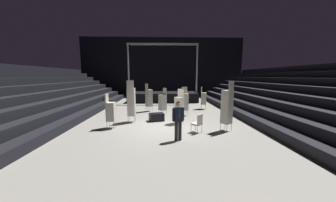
{
  "coord_description": "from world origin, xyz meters",
  "views": [
    {
      "loc": [
        -0.11,
        -9.25,
        2.8
      ],
      "look_at": [
        0.24,
        0.51,
        1.4
      ],
      "focal_mm": 18.49,
      "sensor_mm": 36.0,
      "label": 1
    }
  ],
  "objects_px": {
    "chair_stack_front_right": "(227,107)",
    "chair_stack_rear_left": "(179,106)",
    "chair_stack_mid_right": "(163,102)",
    "man_with_tie": "(178,118)",
    "chair_stack_rear_centre": "(204,98)",
    "loose_chair_near_man": "(198,122)",
    "equipment_road_case": "(157,117)",
    "chair_stack_mid_centre": "(185,101)",
    "chair_stack_front_left": "(149,98)",
    "chair_stack_mid_left": "(111,111)",
    "chair_stack_rear_right": "(131,102)",
    "stage_riser": "(163,96)"
  },
  "relations": [
    {
      "from": "chair_stack_front_right",
      "to": "chair_stack_rear_left",
      "type": "distance_m",
      "value": 2.77
    },
    {
      "from": "chair_stack_mid_right",
      "to": "chair_stack_front_right",
      "type": "bearing_deg",
      "value": -171.85
    },
    {
      "from": "man_with_tie",
      "to": "chair_stack_rear_left",
      "type": "height_order",
      "value": "chair_stack_rear_left"
    },
    {
      "from": "man_with_tie",
      "to": "chair_stack_rear_left",
      "type": "relative_size",
      "value": 0.86
    },
    {
      "from": "man_with_tie",
      "to": "chair_stack_mid_right",
      "type": "xyz_separation_m",
      "value": [
        -0.66,
        4.94,
        -0.01
      ]
    },
    {
      "from": "chair_stack_rear_centre",
      "to": "loose_chair_near_man",
      "type": "xyz_separation_m",
      "value": [
        -1.79,
        -6.29,
        -0.41
      ]
    },
    {
      "from": "equipment_road_case",
      "to": "loose_chair_near_man",
      "type": "relative_size",
      "value": 0.95
    },
    {
      "from": "man_with_tie",
      "to": "chair_stack_mid_centre",
      "type": "relative_size",
      "value": 0.86
    },
    {
      "from": "chair_stack_front_left",
      "to": "chair_stack_mid_left",
      "type": "height_order",
      "value": "chair_stack_front_left"
    },
    {
      "from": "chair_stack_rear_centre",
      "to": "chair_stack_mid_right",
      "type": "bearing_deg",
      "value": -40.62
    },
    {
      "from": "chair_stack_rear_right",
      "to": "loose_chair_near_man",
      "type": "height_order",
      "value": "chair_stack_rear_right"
    },
    {
      "from": "equipment_road_case",
      "to": "loose_chair_near_man",
      "type": "xyz_separation_m",
      "value": [
        2.12,
        -2.42,
        0.29
      ]
    },
    {
      "from": "chair_stack_mid_left",
      "to": "chair_stack_rear_right",
      "type": "bearing_deg",
      "value": 146.94
    },
    {
      "from": "chair_stack_front_right",
      "to": "man_with_tie",
      "type": "bearing_deg",
      "value": 171.18
    },
    {
      "from": "chair_stack_mid_right",
      "to": "loose_chair_near_man",
      "type": "distance_m",
      "value": 4.31
    },
    {
      "from": "stage_riser",
      "to": "chair_stack_front_left",
      "type": "distance_m",
      "value": 5.83
    },
    {
      "from": "chair_stack_front_left",
      "to": "chair_stack_rear_left",
      "type": "height_order",
      "value": "chair_stack_front_left"
    },
    {
      "from": "chair_stack_mid_centre",
      "to": "chair_stack_mid_left",
      "type": "bearing_deg",
      "value": 28.38
    },
    {
      "from": "man_with_tie",
      "to": "chair_stack_front_left",
      "type": "height_order",
      "value": "chair_stack_front_left"
    },
    {
      "from": "stage_riser",
      "to": "chair_stack_mid_left",
      "type": "xyz_separation_m",
      "value": [
        -2.87,
        -10.19,
        0.35
      ]
    },
    {
      "from": "man_with_tie",
      "to": "chair_stack_front_left",
      "type": "xyz_separation_m",
      "value": [
        -1.74,
        6.47,
        0.11
      ]
    },
    {
      "from": "stage_riser",
      "to": "man_with_tie",
      "type": "distance_m",
      "value": 12.19
    },
    {
      "from": "chair_stack_front_right",
      "to": "chair_stack_mid_left",
      "type": "bearing_deg",
      "value": 138.5
    },
    {
      "from": "man_with_tie",
      "to": "loose_chair_near_man",
      "type": "height_order",
      "value": "man_with_tie"
    },
    {
      "from": "stage_riser",
      "to": "chair_stack_mid_right",
      "type": "relative_size",
      "value": 3.84
    },
    {
      "from": "chair_stack_mid_centre",
      "to": "chair_stack_rear_centre",
      "type": "height_order",
      "value": "chair_stack_mid_centre"
    },
    {
      "from": "chair_stack_mid_left",
      "to": "chair_stack_rear_left",
      "type": "bearing_deg",
      "value": 105.82
    },
    {
      "from": "chair_stack_front_left",
      "to": "chair_stack_mid_centre",
      "type": "xyz_separation_m",
      "value": [
        2.67,
        -1.62,
        -0.08
      ]
    },
    {
      "from": "stage_riser",
      "to": "chair_stack_front_right",
      "type": "distance_m",
      "value": 11.38
    },
    {
      "from": "chair_stack_mid_centre",
      "to": "equipment_road_case",
      "type": "height_order",
      "value": "chair_stack_mid_centre"
    },
    {
      "from": "chair_stack_front_right",
      "to": "chair_stack_rear_right",
      "type": "relative_size",
      "value": 1.0
    },
    {
      "from": "chair_stack_mid_left",
      "to": "equipment_road_case",
      "type": "bearing_deg",
      "value": 124.4
    },
    {
      "from": "chair_stack_mid_right",
      "to": "chair_stack_rear_left",
      "type": "bearing_deg",
      "value": 171.65
    },
    {
      "from": "stage_riser",
      "to": "chair_stack_mid_right",
      "type": "distance_m",
      "value": 7.24
    },
    {
      "from": "man_with_tie",
      "to": "chair_stack_front_left",
      "type": "bearing_deg",
      "value": -97.16
    },
    {
      "from": "stage_riser",
      "to": "chair_stack_mid_centre",
      "type": "height_order",
      "value": "stage_riser"
    },
    {
      "from": "chair_stack_front_left",
      "to": "chair_stack_mid_right",
      "type": "bearing_deg",
      "value": 2.04
    },
    {
      "from": "chair_stack_front_left",
      "to": "chair_stack_mid_centre",
      "type": "height_order",
      "value": "chair_stack_front_left"
    },
    {
      "from": "chair_stack_mid_centre",
      "to": "loose_chair_near_man",
      "type": "height_order",
      "value": "chair_stack_mid_centre"
    },
    {
      "from": "chair_stack_mid_right",
      "to": "equipment_road_case",
      "type": "xyz_separation_m",
      "value": [
        -0.39,
        -1.5,
        -0.74
      ]
    },
    {
      "from": "man_with_tie",
      "to": "chair_stack_mid_centre",
      "type": "bearing_deg",
      "value": -123.04
    },
    {
      "from": "equipment_road_case",
      "to": "chair_stack_rear_right",
      "type": "bearing_deg",
      "value": -170.97
    },
    {
      "from": "chair_stack_mid_right",
      "to": "equipment_road_case",
      "type": "relative_size",
      "value": 2.18
    },
    {
      "from": "chair_stack_mid_left",
      "to": "chair_stack_front_right",
      "type": "bearing_deg",
      "value": 86.35
    },
    {
      "from": "chair_stack_front_right",
      "to": "chair_stack_rear_left",
      "type": "relative_size",
      "value": 1.25
    },
    {
      "from": "chair_stack_mid_right",
      "to": "chair_stack_rear_left",
      "type": "xyz_separation_m",
      "value": [
        0.98,
        -2.11,
        0.04
      ]
    },
    {
      "from": "chair_stack_rear_centre",
      "to": "equipment_road_case",
      "type": "bearing_deg",
      "value": -29.91
    },
    {
      "from": "chair_stack_rear_left",
      "to": "chair_stack_mid_right",
      "type": "bearing_deg",
      "value": -30.26
    },
    {
      "from": "chair_stack_front_right",
      "to": "chair_stack_rear_left",
      "type": "xyz_separation_m",
      "value": [
        -2.27,
        1.57,
        -0.25
      ]
    },
    {
      "from": "stage_riser",
      "to": "chair_stack_front_right",
      "type": "relative_size",
      "value": 2.95
    }
  ]
}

